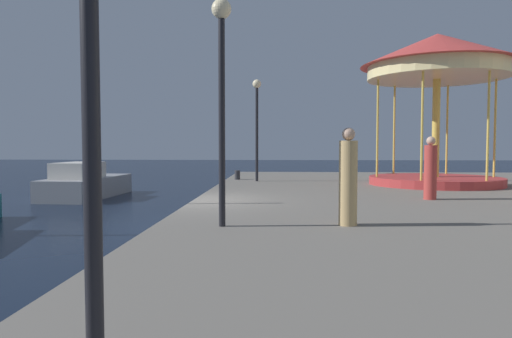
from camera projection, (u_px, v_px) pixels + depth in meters
The scene contains 9 objects.
ground_plane at pixel (194, 229), 12.56m from camera, with size 120.00×120.00×0.00m, color black.
quay_dock at pixel (486, 217), 12.14m from camera, with size 15.64×26.85×0.80m, color slate.
motorboat_grey at pixel (85, 184), 20.16m from camera, with size 2.36×5.27×1.57m.
carousel at pixel (437, 71), 17.14m from camera, with size 5.65×5.65×5.66m.
lamp_post_mid_promenade at pixel (222, 71), 8.29m from camera, with size 0.36×0.36×4.12m.
lamp_post_far_end at pixel (257, 112), 18.99m from camera, with size 0.36×0.36×4.21m.
bollard_center at pixel (237, 175), 20.02m from camera, with size 0.24×0.24×0.40m, color #2D2D33.
person_by_the_water at pixel (430, 170), 12.60m from camera, with size 0.34×0.34×1.74m.
person_mid_promenade at pixel (348, 180), 8.50m from camera, with size 0.34×0.34×1.82m.
Camera 1 is at (2.34, -12.35, 2.29)m, focal length 32.18 mm.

